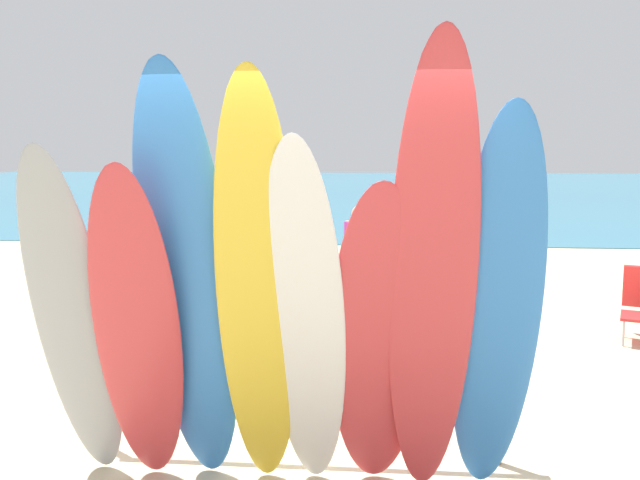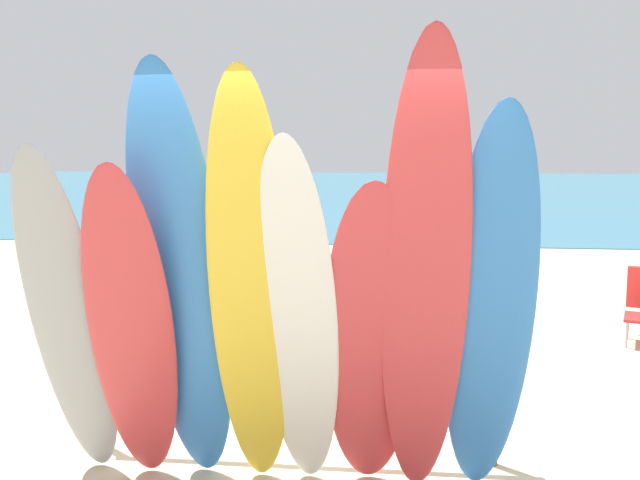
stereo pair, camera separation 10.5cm
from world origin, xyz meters
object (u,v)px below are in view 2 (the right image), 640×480
object	(u,v)px
surfboard_white_4	(298,324)
beachgoer_by_water	(296,233)
surfboard_red_1	(132,333)
surfboard_blue_2	(182,287)
surfboard_grey_0	(68,322)
surfboard_red_5	(371,344)
surfboard_yellow_3	(251,295)
beachgoer_strolling	(415,239)
beachgoer_near_rack	(251,261)
surfboard_rack	(291,382)
surfboard_blue_7	(490,313)
surfboard_red_6	(425,285)
beachgoer_photographing	(362,261)

from	to	relation	value
surfboard_white_4	beachgoer_by_water	distance (m)	5.75
surfboard_red_1	surfboard_blue_2	world-z (taller)	surfboard_blue_2
surfboard_grey_0	surfboard_red_1	xyz separation A→B (m)	(0.40, -0.03, -0.05)
surfboard_white_4	surfboard_red_5	bearing A→B (deg)	13.37
surfboard_yellow_3	beachgoer_strolling	world-z (taller)	surfboard_yellow_3
surfboard_red_5	beachgoer_near_rack	world-z (taller)	surfboard_red_5
surfboard_grey_0	surfboard_red_5	size ratio (longest dim) A/B	1.11
surfboard_rack	surfboard_yellow_3	bearing A→B (deg)	-101.03
surfboard_red_5	beachgoer_near_rack	distance (m)	3.39
surfboard_yellow_3	surfboard_white_4	size ratio (longest dim) A/B	1.15
surfboard_blue_2	surfboard_blue_7	size ratio (longest dim) A/B	1.09
surfboard_blue_2	surfboard_yellow_3	size ratio (longest dim) A/B	1.01
surfboard_yellow_3	surfboard_red_6	xyz separation A→B (m)	(0.99, -0.02, 0.09)
surfboard_rack	beachgoer_by_water	distance (m)	5.13
surfboard_red_1	surfboard_white_4	bearing A→B (deg)	-3.89
surfboard_red_1	beachgoer_near_rack	bearing A→B (deg)	83.36
surfboard_red_1	surfboard_red_5	bearing A→B (deg)	-1.94
surfboard_white_4	beachgoer_photographing	size ratio (longest dim) A/B	1.54
surfboard_blue_2	beachgoer_strolling	bearing A→B (deg)	79.65
beachgoer_by_water	surfboard_grey_0	bearing A→B (deg)	124.99
surfboard_red_1	surfboard_blue_7	xyz separation A→B (m)	(2.09, 0.08, 0.16)
surfboard_red_6	surfboard_red_5	bearing A→B (deg)	155.85
surfboard_white_4	surfboard_red_6	size ratio (longest dim) A/B	0.82
surfboard_red_1	surfboard_red_6	world-z (taller)	surfboard_red_6
surfboard_grey_0	surfboard_red_6	world-z (taller)	surfboard_red_6
surfboard_grey_0	beachgoer_strolling	bearing A→B (deg)	69.48
surfboard_yellow_3	surfboard_blue_2	bearing A→B (deg)	168.28
beachgoer_near_rack	surfboard_blue_2	bearing A→B (deg)	92.44
surfboard_blue_2	beachgoer_near_rack	xyz separation A→B (m)	(-0.25, 3.14, -0.38)
surfboard_rack	surfboard_red_1	xyz separation A→B (m)	(-0.85, -0.65, 0.51)
surfboard_red_5	beachgoer_photographing	size ratio (longest dim) A/B	1.37
surfboard_blue_2	surfboard_red_1	bearing A→B (deg)	-163.31
surfboard_blue_2	beachgoer_near_rack	size ratio (longest dim) A/B	1.67
surfboard_red_1	beachgoer_by_water	bearing A→B (deg)	82.51
beachgoer_by_water	beachgoer_strolling	bearing A→B (deg)	-145.48
surfboard_red_5	beachgoer_strolling	size ratio (longest dim) A/B	1.37
surfboard_blue_2	surfboard_blue_7	bearing A→B (deg)	6.04
surfboard_red_5	beachgoer_photographing	bearing A→B (deg)	89.32
surfboard_blue_2	surfboard_red_5	xyz separation A→B (m)	(1.12, 0.04, -0.32)
surfboard_blue_7	beachgoer_photographing	world-z (taller)	surfboard_blue_7
surfboard_yellow_3	beachgoer_strolling	size ratio (longest dim) A/B	1.77
surfboard_red_5	surfboard_blue_7	bearing A→B (deg)	-5.67
surfboard_yellow_3	beachgoer_photographing	bearing A→B (deg)	79.35
surfboard_grey_0	surfboard_white_4	world-z (taller)	surfboard_white_4
beachgoer_near_rack	beachgoer_strolling	xyz separation A→B (m)	(1.80, 2.34, -0.06)
surfboard_blue_2	surfboard_yellow_3	bearing A→B (deg)	-2.95
surfboard_grey_0	surfboard_red_5	world-z (taller)	surfboard_grey_0
surfboard_red_1	surfboard_red_5	size ratio (longest dim) A/B	1.05
surfboard_rack	surfboard_blue_2	xyz separation A→B (m)	(-0.56, -0.59, 0.78)
surfboard_blue_2	surfboard_blue_7	xyz separation A→B (m)	(1.79, 0.02, -0.11)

